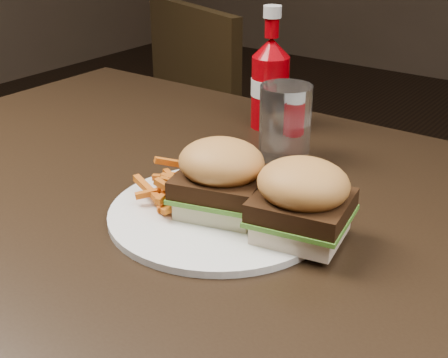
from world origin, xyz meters
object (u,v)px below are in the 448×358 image
Objects in this scene: dining_table at (201,205)px; plate at (219,213)px; chair_far at (251,157)px; ketchup_bottle at (270,94)px; tumbler at (285,125)px.

plate reaches higher than dining_table.
chair_far is at bearing 119.01° from dining_table.
plate is at bearing -68.06° from ketchup_bottle.
dining_table is 0.08m from plate.
chair_far is 1.46× the size of plate.
chair_far is 3.35× the size of tumbler.
ketchup_bottle reaches higher than chair_far.
plate is (0.06, -0.04, 0.03)m from dining_table.
tumbler is at bearing 98.99° from plate.
ketchup_bottle is at bearing 103.44° from dining_table.
plate is at bearing -81.01° from tumbler.
plate is at bearing -34.00° from dining_table.
tumbler is (0.46, -0.61, 0.38)m from chair_far.
tumbler is (0.10, -0.11, -0.01)m from ketchup_bottle.
dining_table is at bearing 146.00° from plate.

